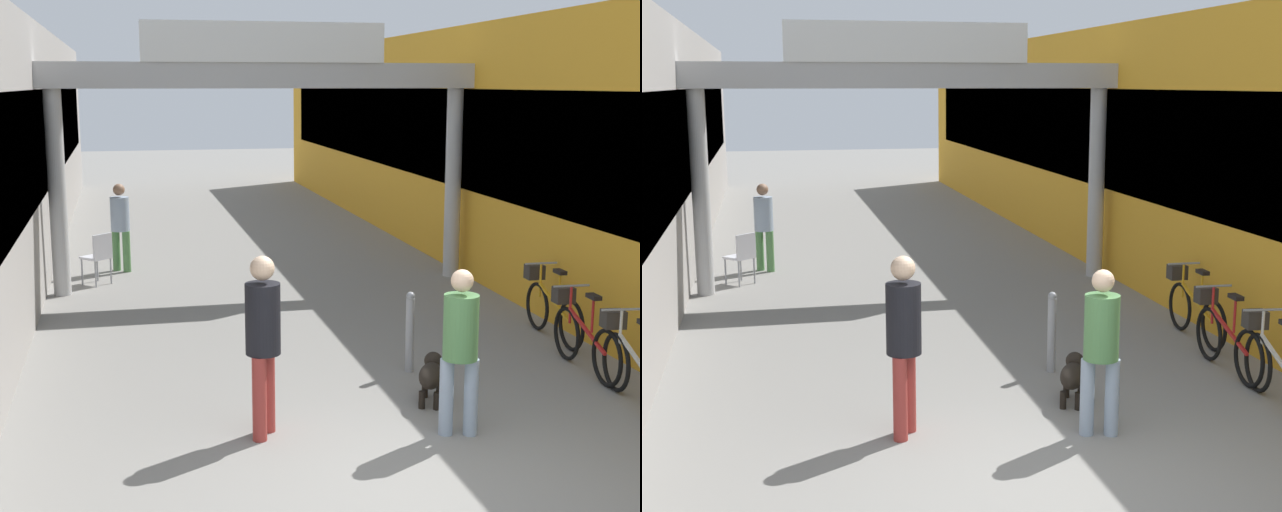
{
  "view_description": "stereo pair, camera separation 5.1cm",
  "coord_description": "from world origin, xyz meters",
  "views": [
    {
      "loc": [
        -2.35,
        -6.69,
        3.39
      ],
      "look_at": [
        0.0,
        3.79,
        1.3
      ],
      "focal_mm": 50.0,
      "sensor_mm": 36.0,
      "label": 1
    },
    {
      "loc": [
        -2.3,
        -6.7,
        3.39
      ],
      "look_at": [
        0.0,
        3.79,
        1.3
      ],
      "focal_mm": 50.0,
      "sensor_mm": 36.0,
      "label": 2
    }
  ],
  "objects": [
    {
      "name": "bicycle_orange_third",
      "position": [
        3.23,
        4.0,
        0.44
      ],
      "size": [
        0.46,
        1.69,
        0.98
      ],
      "color": "black",
      "rests_on": "ground_plane"
    },
    {
      "name": "ground_plane",
      "position": [
        0.0,
        0.0,
        0.0
      ],
      "size": [
        80.0,
        80.0,
        0.0
      ],
      "primitive_type": "plane",
      "color": "gray"
    },
    {
      "name": "storefront_right",
      "position": [
        5.09,
        11.0,
        2.2
      ],
      "size": [
        3.0,
        26.0,
        4.39
      ],
      "color": "gold",
      "rests_on": "ground_plane"
    },
    {
      "name": "bicycle_silver_nearest",
      "position": [
        2.9,
        1.46,
        0.44
      ],
      "size": [
        0.46,
        1.68,
        0.98
      ],
      "color": "black",
      "rests_on": "ground_plane"
    },
    {
      "name": "cafe_chair_aluminium_nearer",
      "position": [
        -2.77,
        8.63,
        0.54
      ],
      "size": [
        0.57,
        0.57,
        0.89
      ],
      "color": "gray",
      "rests_on": "ground_plane"
    },
    {
      "name": "dog_on_leash",
      "position": [
        0.83,
        1.99,
        0.31
      ],
      "size": [
        0.48,
        0.7,
        0.49
      ],
      "color": "black",
      "rests_on": "ground_plane"
    },
    {
      "name": "pedestrian_with_dog",
      "position": [
        0.77,
        1.06,
        0.94
      ],
      "size": [
        0.42,
        0.42,
        1.65
      ],
      "color": "#8C9EB2",
      "rests_on": "ground_plane"
    },
    {
      "name": "arcade_sign_gateway",
      "position": [
        0.0,
        8.0,
        3.12
      ],
      "size": [
        7.4,
        0.47,
        4.36
      ],
      "color": "#B2B2B2",
      "rests_on": "ground_plane"
    },
    {
      "name": "bollard_post_metal",
      "position": [
        0.92,
        3.02,
        0.5
      ],
      "size": [
        0.1,
        0.1,
        0.98
      ],
      "color": "gray",
      "rests_on": "ground_plane"
    },
    {
      "name": "pedestrian_carrying_crate",
      "position": [
        -2.39,
        9.7,
        0.91
      ],
      "size": [
        0.48,
        0.48,
        1.61
      ],
      "color": "#4C7F47",
      "rests_on": "ground_plane"
    },
    {
      "name": "bicycle_red_second",
      "position": [
        2.96,
        2.64,
        0.44
      ],
      "size": [
        0.46,
        1.69,
        0.98
      ],
      "color": "black",
      "rests_on": "ground_plane"
    },
    {
      "name": "pedestrian_companion",
      "position": [
        -1.09,
        1.44,
        1.03
      ],
      "size": [
        0.46,
        0.46,
        1.79
      ],
      "color": "#99332D",
      "rests_on": "ground_plane"
    }
  ]
}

